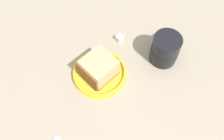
% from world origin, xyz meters
% --- Properties ---
extents(ground_plane, '(1.59, 1.59, 0.04)m').
position_xyz_m(ground_plane, '(0.00, 0.00, -0.02)').
color(ground_plane, tan).
extents(small_plate, '(0.16, 0.16, 0.02)m').
position_xyz_m(small_plate, '(-0.07, -0.03, 0.01)').
color(small_plate, yellow).
rests_on(small_plate, ground_plane).
extents(cake_slice, '(0.12, 0.12, 0.06)m').
position_xyz_m(cake_slice, '(-0.07, -0.04, 0.04)').
color(cake_slice, brown).
rests_on(cake_slice, small_plate).
extents(tea_mug, '(0.11, 0.08, 0.09)m').
position_xyz_m(tea_mug, '(-0.12, 0.16, 0.05)').
color(tea_mug, black).
rests_on(tea_mug, ground_plane).
extents(sugar_cube, '(0.03, 0.03, 0.02)m').
position_xyz_m(sugar_cube, '(-0.19, 0.03, 0.01)').
color(sugar_cube, white).
rests_on(sugar_cube, ground_plane).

